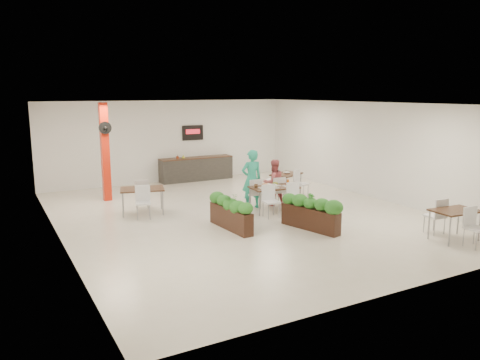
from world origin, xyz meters
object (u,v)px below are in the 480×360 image
at_px(diner_man, 252,179).
at_px(planter_right, 310,211).
at_px(side_table_c, 455,215).
at_px(side_table_a, 142,192).
at_px(red_column, 105,151).
at_px(side_table_b, 286,177).
at_px(diner_woman, 274,182).
at_px(planter_left, 231,210).
at_px(service_counter, 196,168).
at_px(main_table, 274,190).

xyz_separation_m(diner_man, planter_right, (0.20, -2.71, -0.42)).
bearing_deg(side_table_c, side_table_a, 138.03).
relative_size(red_column, side_table_b, 1.94).
distance_m(red_column, side_table_b, 6.13).
bearing_deg(diner_woman, planter_left, 40.41).
relative_size(side_table_a, side_table_c, 1.02).
height_order(red_column, planter_right, red_column).
relative_size(diner_man, side_table_b, 1.10).
height_order(red_column, diner_man, red_column).
relative_size(service_counter, side_table_b, 1.82).
height_order(red_column, side_table_c, red_column).
relative_size(main_table, diner_man, 0.95).
distance_m(red_column, side_table_c, 10.49).
height_order(planter_left, side_table_c, planter_left).
bearing_deg(red_column, planter_left, -67.24).
bearing_deg(diner_man, main_table, 126.13).
xyz_separation_m(red_column, side_table_c, (6.35, -8.28, -1.03)).
relative_size(planter_left, side_table_a, 1.09).
bearing_deg(service_counter, planter_left, -106.09).
distance_m(red_column, diner_woman, 5.56).
relative_size(diner_woman, side_table_b, 0.88).
bearing_deg(main_table, side_table_b, 46.72).
relative_size(planter_right, side_table_c, 1.09).
bearing_deg(red_column, side_table_a, -76.72).
bearing_deg(side_table_a, diner_woman, 0.94).
bearing_deg(red_column, main_table, -43.69).
bearing_deg(planter_right, diner_man, 94.12).
xyz_separation_m(diner_man, side_table_a, (-3.13, 1.00, -0.27)).
bearing_deg(diner_man, side_table_c, 123.34).
distance_m(planter_left, planter_right, 2.07).
height_order(main_table, diner_man, diner_man).
bearing_deg(diner_woman, side_table_c, 115.87).
xyz_separation_m(planter_right, side_table_b, (1.81, 3.77, 0.13)).
xyz_separation_m(diner_woman, side_table_c, (1.90, -5.08, -0.11)).
bearing_deg(side_table_c, planter_left, 145.91).
height_order(diner_man, side_table_b, diner_man).
bearing_deg(diner_woman, red_column, -30.43).
height_order(red_column, planter_left, red_column).
bearing_deg(main_table, diner_man, 120.80).
bearing_deg(red_column, service_counter, 25.00).
bearing_deg(planter_left, service_counter, 73.91).
relative_size(service_counter, planter_left, 1.64).
relative_size(red_column, diner_woman, 2.20).
relative_size(planter_left, side_table_c, 1.11).
distance_m(red_column, diner_man, 4.91).
distance_m(red_column, service_counter, 4.56).
height_order(main_table, diner_woman, diner_woman).
bearing_deg(service_counter, side_table_b, -67.57).
height_order(red_column, side_table_a, red_column).
relative_size(service_counter, planter_right, 1.67).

